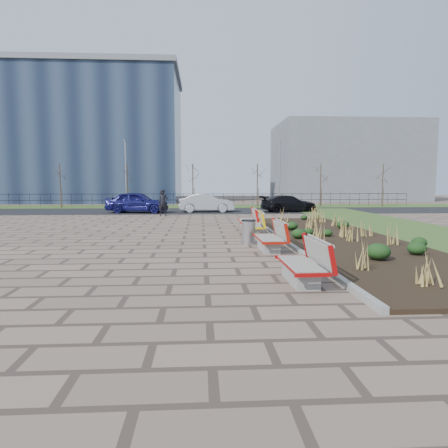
{
  "coord_description": "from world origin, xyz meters",
  "views": [
    {
      "loc": [
        0.7,
        -10.62,
        2.32
      ],
      "look_at": [
        1.5,
        3.0,
        0.9
      ],
      "focal_mm": 32.0,
      "sensor_mm": 36.0,
      "label": 1
    }
  ],
  "objects": [
    {
      "name": "bench_d",
      "position": [
        3.0,
        9.12,
        0.5
      ],
      "size": [
        0.97,
        2.13,
        1.0
      ],
      "primitive_type": null,
      "rotation": [
        0.0,
        0.0,
        -0.03
      ],
      "color": "red",
      "rests_on": "ground"
    },
    {
      "name": "tree_f",
      "position": [
        18.0,
        26.5,
        2.04
      ],
      "size": [
        1.4,
        1.4,
        4.0
      ],
      "primitive_type": null,
      "color": "#4C3D2D",
      "rests_on": "grass_verge_far"
    },
    {
      "name": "planting_bed",
      "position": [
        6.25,
        5.0,
        0.05
      ],
      "size": [
        4.5,
        18.0,
        0.1
      ],
      "primitive_type": "cube",
      "color": "black",
      "rests_on": "ground"
    },
    {
      "name": "lamp_east",
      "position": [
        8.0,
        26.0,
        3.04
      ],
      "size": [
        0.24,
        0.6,
        6.0
      ],
      "primitive_type": null,
      "color": "gray",
      "rests_on": "grass_verge_far"
    },
    {
      "name": "bench_b",
      "position": [
        3.0,
        2.71,
        0.5
      ],
      "size": [
        0.92,
        2.11,
        1.0
      ],
      "primitive_type": null,
      "rotation": [
        0.0,
        0.0,
        0.01
      ],
      "color": "#B71A0C",
      "rests_on": "ground"
    },
    {
      "name": "planting_curb",
      "position": [
        3.92,
        5.0,
        0.07
      ],
      "size": [
        0.16,
        18.0,
        0.15
      ],
      "primitive_type": "cube",
      "color": "gray",
      "rests_on": "ground"
    },
    {
      "name": "road",
      "position": [
        0.0,
        22.0,
        0.01
      ],
      "size": [
        80.0,
        7.0,
        0.02
      ],
      "primitive_type": "cube",
      "color": "black",
      "rests_on": "ground"
    },
    {
      "name": "car_silver",
      "position": [
        1.18,
        20.64,
        0.73
      ],
      "size": [
        4.32,
        1.53,
        1.42
      ],
      "primitive_type": "imported",
      "rotation": [
        0.0,
        0.0,
        1.56
      ],
      "color": "#A1A4A9",
      "rests_on": "road"
    },
    {
      "name": "pedestrian",
      "position": [
        -1.9,
        17.22,
        0.92
      ],
      "size": [
        0.74,
        0.55,
        1.84
      ],
      "primitive_type": "imported",
      "rotation": [
        0.0,
        0.0,
        0.16
      ],
      "color": "black",
      "rests_on": "ground"
    },
    {
      "name": "tree_a",
      "position": [
        -12.0,
        26.5,
        2.04
      ],
      "size": [
        1.4,
        1.4,
        4.0
      ],
      "primitive_type": null,
      "color": "#4C3D2D",
      "rests_on": "grass_verge_far"
    },
    {
      "name": "tree_e",
      "position": [
        12.0,
        26.5,
        2.04
      ],
      "size": [
        1.4,
        1.4,
        4.0
      ],
      "primitive_type": null,
      "color": "#4C3D2D",
      "rests_on": "grass_verge_far"
    },
    {
      "name": "tree_d",
      "position": [
        6.0,
        26.5,
        2.04
      ],
      "size": [
        1.4,
        1.4,
        4.0
      ],
      "primitive_type": null,
      "color": "#4C3D2D",
      "rests_on": "grass_verge_far"
    },
    {
      "name": "bench_a",
      "position": [
        3.0,
        -1.65,
        0.5
      ],
      "size": [
        0.92,
        2.11,
        1.0
      ],
      "primitive_type": null,
      "rotation": [
        0.0,
        0.0,
        0.01
      ],
      "color": "#A90B0B",
      "rests_on": "ground"
    },
    {
      "name": "bench_c",
      "position": [
        3.0,
        6.83,
        0.5
      ],
      "size": [
        1.08,
        2.17,
        1.0
      ],
      "primitive_type": null,
      "rotation": [
        0.0,
        0.0,
        -0.09
      ],
      "color": "yellow",
      "rests_on": "ground"
    },
    {
      "name": "lamp_west",
      "position": [
        -6.0,
        26.0,
        3.04
      ],
      "size": [
        0.24,
        0.6,
        6.0
      ],
      "primitive_type": null,
      "color": "gray",
      "rests_on": "grass_verge_far"
    },
    {
      "name": "railing_fence",
      "position": [
        0.0,
        29.5,
        0.64
      ],
      "size": [
        44.0,
        0.1,
        1.2
      ],
      "primitive_type": null,
      "color": "black",
      "rests_on": "grass_verge_far"
    },
    {
      "name": "car_black",
      "position": [
        7.67,
        20.49,
        0.67
      ],
      "size": [
        4.66,
        2.41,
        1.29
      ],
      "primitive_type": "imported",
      "rotation": [
        0.0,
        0.0,
        1.71
      ],
      "color": "black",
      "rests_on": "road"
    },
    {
      "name": "tree_c",
      "position": [
        0.0,
        26.5,
        2.04
      ],
      "size": [
        1.4,
        1.4,
        4.0
      ],
      "primitive_type": null,
      "color": "#4C3D2D",
      "rests_on": "grass_verge_far"
    },
    {
      "name": "tree_b",
      "position": [
        -6.0,
        26.5,
        2.04
      ],
      "size": [
        1.4,
        1.4,
        4.0
      ],
      "primitive_type": null,
      "color": "#4C3D2D",
      "rests_on": "grass_verge_far"
    },
    {
      "name": "car_blue",
      "position": [
        -4.12,
        20.19,
        0.82
      ],
      "size": [
        4.94,
        2.53,
        1.61
      ],
      "primitive_type": "imported",
      "rotation": [
        0.0,
        0.0,
        1.43
      ],
      "color": "#141458",
      "rests_on": "road"
    },
    {
      "name": "building_glass",
      "position": [
        -22.0,
        40.0,
        7.5
      ],
      "size": [
        40.0,
        14.0,
        15.0
      ],
      "primitive_type": "cube",
      "color": "#192338",
      "rests_on": "ground"
    },
    {
      "name": "ground",
      "position": [
        0.0,
        0.0,
        0.0
      ],
      "size": [
        120.0,
        120.0,
        0.0
      ],
      "primitive_type": "plane",
      "color": "#776152",
      "rests_on": "ground"
    },
    {
      "name": "litter_bin",
      "position": [
        2.5,
        4.27,
        0.45
      ],
      "size": [
        0.52,
        0.52,
        0.9
      ],
      "primitive_type": "cylinder",
      "color": "#B2B2B7",
      "rests_on": "ground"
    },
    {
      "name": "building_grey",
      "position": [
        20.0,
        42.0,
        5.0
      ],
      "size": [
        18.0,
        12.0,
        10.0
      ],
      "primitive_type": "cube",
      "color": "slate",
      "rests_on": "ground"
    },
    {
      "name": "grass_verge_far",
      "position": [
        0.0,
        28.0,
        0.02
      ],
      "size": [
        80.0,
        5.0,
        0.04
      ],
      "primitive_type": "cube",
      "color": "#33511E",
      "rests_on": "ground"
    }
  ]
}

